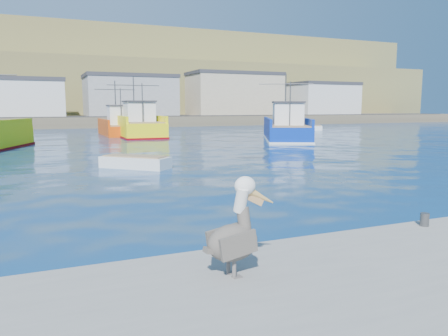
% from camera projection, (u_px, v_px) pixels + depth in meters
% --- Properties ---
extents(ground, '(260.00, 260.00, 0.00)m').
position_uv_depth(ground, '(241.00, 224.00, 11.93)').
color(ground, '#071D54').
rests_on(ground, ground).
extents(dock_bollards, '(36.20, 0.20, 0.30)m').
position_uv_depth(dock_bollards, '(338.00, 231.00, 8.97)').
color(dock_bollards, '#4C4C4C').
rests_on(dock_bollards, dock).
extents(far_shore, '(200.00, 81.00, 24.00)m').
position_uv_depth(far_shore, '(58.00, 84.00, 110.28)').
color(far_shore, brown).
rests_on(far_shore, ground).
extents(trawler_yellow_b, '(5.79, 12.30, 6.63)m').
position_uv_depth(trawler_yellow_b, '(137.00, 126.00, 47.71)').
color(trawler_yellow_b, '#FFF20E').
rests_on(trawler_yellow_b, ground).
extents(trawler_blue, '(8.29, 11.70, 6.49)m').
position_uv_depth(trawler_blue, '(286.00, 129.00, 42.16)').
color(trawler_blue, '#052998').
rests_on(trawler_blue, ground).
extents(boat_orange, '(4.57, 8.71, 6.13)m').
position_uv_depth(boat_orange, '(118.00, 126.00, 49.17)').
color(boat_orange, '#D14108').
rests_on(boat_orange, ground).
extents(skiff_mid, '(3.53, 3.50, 0.80)m').
position_uv_depth(skiff_mid, '(135.00, 163.00, 22.85)').
color(skiff_mid, silver).
rests_on(skiff_mid, ground).
extents(skiff_far, '(2.99, 3.74, 0.79)m').
position_uv_depth(skiff_far, '(317.00, 128.00, 60.68)').
color(skiff_far, silver).
rests_on(skiff_far, ground).
extents(pelican, '(1.30, 0.60, 1.60)m').
position_uv_depth(pelican, '(235.00, 234.00, 6.93)').
color(pelican, '#595451').
rests_on(pelican, dock).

